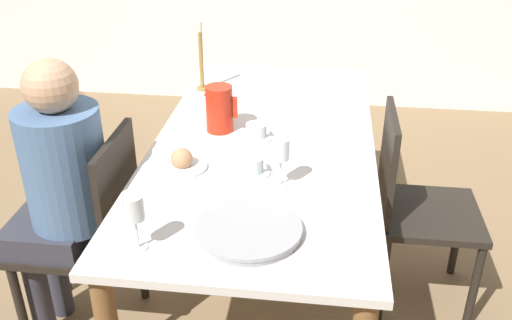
% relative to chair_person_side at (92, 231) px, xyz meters
% --- Properties ---
extents(ground_plane, '(20.00, 20.00, 0.00)m').
position_rel_chair_person_side_xyz_m(ground_plane, '(0.64, 0.36, -0.48)').
color(ground_plane, '#7F6647').
extents(dining_table, '(0.89, 1.85, 0.75)m').
position_rel_chair_person_side_xyz_m(dining_table, '(0.64, 0.36, 0.17)').
color(dining_table, silver).
rests_on(dining_table, ground_plane).
extents(chair_person_side, '(0.42, 0.42, 0.89)m').
position_rel_chair_person_side_xyz_m(chair_person_side, '(0.00, 0.00, 0.00)').
color(chair_person_side, black).
rests_on(chair_person_side, ground_plane).
extents(chair_opposite, '(0.42, 0.42, 0.89)m').
position_rel_chair_person_side_xyz_m(chair_opposite, '(1.27, 0.36, 0.00)').
color(chair_opposite, black).
rests_on(chair_opposite, ground_plane).
extents(person_seated, '(0.39, 0.41, 1.19)m').
position_rel_chair_person_side_xyz_m(person_seated, '(-0.09, -0.03, 0.22)').
color(person_seated, '#33333D').
rests_on(person_seated, ground_plane).
extents(red_pitcher, '(0.14, 0.11, 0.20)m').
position_rel_chair_person_side_xyz_m(red_pitcher, '(0.44, 0.43, 0.36)').
color(red_pitcher, red).
rests_on(red_pitcher, dining_table).
extents(wine_glass_water, '(0.06, 0.06, 0.18)m').
position_rel_chair_person_side_xyz_m(wine_glass_water, '(0.73, 0.00, 0.40)').
color(wine_glass_water, white).
rests_on(wine_glass_water, dining_table).
extents(wine_glass_juice, '(0.06, 0.06, 0.18)m').
position_rel_chair_person_side_xyz_m(wine_glass_juice, '(0.35, -0.42, 0.40)').
color(wine_glass_juice, white).
rests_on(wine_glass_juice, dining_table).
extents(teacup_near_person, '(0.14, 0.14, 0.06)m').
position_rel_chair_person_side_xyz_m(teacup_near_person, '(0.62, 0.08, 0.29)').
color(teacup_near_person, silver).
rests_on(teacup_near_person, dining_table).
extents(teacup_across, '(0.14, 0.14, 0.06)m').
position_rel_chair_person_side_xyz_m(teacup_across, '(0.60, 0.37, 0.29)').
color(teacup_across, silver).
rests_on(teacup_across, dining_table).
extents(serving_tray, '(0.33, 0.33, 0.03)m').
position_rel_chair_person_side_xyz_m(serving_tray, '(0.66, -0.31, 0.28)').
color(serving_tray, '#9E9EA3').
rests_on(serving_tray, dining_table).
extents(bread_plate, '(0.19, 0.19, 0.08)m').
position_rel_chair_person_side_xyz_m(bread_plate, '(0.36, 0.08, 0.29)').
color(bread_plate, silver).
rests_on(bread_plate, dining_table).
extents(candlestick_tall, '(0.06, 0.06, 0.34)m').
position_rel_chair_person_side_xyz_m(candlestick_tall, '(0.26, 0.89, 0.40)').
color(candlestick_tall, olive).
rests_on(candlestick_tall, dining_table).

